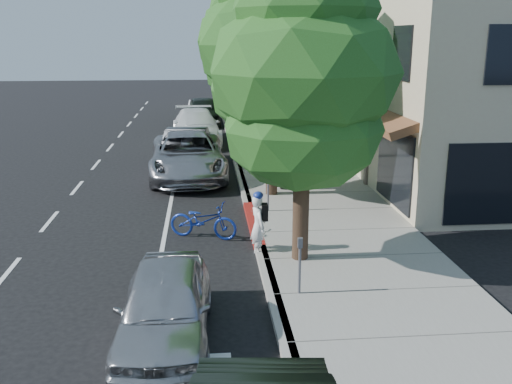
{
  "coord_description": "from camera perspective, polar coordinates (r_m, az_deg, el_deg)",
  "views": [
    {
      "loc": [
        -1.41,
        -15.12,
        5.51
      ],
      "look_at": [
        -0.02,
        -0.08,
        1.35
      ],
      "focal_mm": 40.0,
      "sensor_mm": 36.0,
      "label": 1
    }
  ],
  "objects": [
    {
      "name": "street_tree_3",
      "position": [
        31.21,
        -1.05,
        14.65
      ],
      "size": [
        5.32,
        5.32,
        8.35
      ],
      "color": "black",
      "rests_on": "ground"
    },
    {
      "name": "storefront_building",
      "position": [
        34.96,
        13.39,
        11.68
      ],
      "size": [
        10.0,
        36.0,
        7.0
      ],
      "primitive_type": "cube",
      "color": "beige",
      "rests_on": "ground"
    },
    {
      "name": "curb_red_segment",
      "position": [
        17.07,
        -0.26,
        -3.17
      ],
      "size": [
        0.32,
        4.0,
        0.15
      ],
      "primitive_type": "cube",
      "color": "maroon",
      "rests_on": "ground"
    },
    {
      "name": "white_pickup",
      "position": [
        30.48,
        -6.0,
        6.52
      ],
      "size": [
        2.75,
        6.04,
        1.72
      ],
      "primitive_type": "imported",
      "rotation": [
        0.0,
        0.0,
        0.06
      ],
      "color": "white",
      "rests_on": "ground"
    },
    {
      "name": "dark_suv_far",
      "position": [
        37.04,
        -5.3,
        8.1
      ],
      "size": [
        2.22,
        5.1,
        1.71
      ],
      "primitive_type": "imported",
      "rotation": [
        0.0,
        0.0,
        0.04
      ],
      "color": "black",
      "rests_on": "ground"
    },
    {
      "name": "street_tree_0",
      "position": [
        13.36,
        4.79,
        11.41
      ],
      "size": [
        4.47,
        4.47,
        7.42
      ],
      "color": "black",
      "rests_on": "ground"
    },
    {
      "name": "street_tree_1",
      "position": [
        19.27,
        1.67,
        14.15
      ],
      "size": [
        5.04,
        5.04,
        8.25
      ],
      "color": "black",
      "rests_on": "ground"
    },
    {
      "name": "near_car_a",
      "position": [
        10.78,
        -9.1,
        -11.25
      ],
      "size": [
        1.77,
        4.2,
        1.42
      ],
      "primitive_type": "imported",
      "rotation": [
        0.0,
        0.0,
        -0.02
      ],
      "color": "#B0B1B6",
      "rests_on": "ground"
    },
    {
      "name": "sidewalk",
      "position": [
        24.04,
        3.75,
        2.29
      ],
      "size": [
        4.6,
        56.0,
        0.15
      ],
      "primitive_type": "cube",
      "color": "gray",
      "rests_on": "ground"
    },
    {
      "name": "pedestrian",
      "position": [
        20.51,
        3.0,
        2.55
      ],
      "size": [
        1.0,
        0.96,
        1.62
      ],
      "primitive_type": "imported",
      "rotation": [
        0.0,
        0.0,
        3.75
      ],
      "color": "black",
      "rests_on": "sidewalk"
    },
    {
      "name": "silver_suv",
      "position": [
        22.93,
        -6.84,
        3.62
      ],
      "size": [
        3.15,
        6.41,
        1.75
      ],
      "primitive_type": "imported",
      "rotation": [
        0.0,
        0.0,
        0.04
      ],
      "color": "#A4A4A8",
      "rests_on": "ground"
    },
    {
      "name": "bicycle",
      "position": [
        16.02,
        -5.3,
        -2.84
      ],
      "size": [
        2.08,
        1.33,
        1.03
      ],
      "primitive_type": "imported",
      "rotation": [
        0.0,
        0.0,
        1.21
      ],
      "color": "#16319C",
      "rests_on": "ground"
    },
    {
      "name": "cyclist",
      "position": [
        14.64,
        0.22,
        -3.4
      ],
      "size": [
        0.51,
        0.66,
        1.59
      ],
      "primitive_type": "imported",
      "rotation": [
        0.0,
        0.0,
        1.82
      ],
      "color": "white",
      "rests_on": "ground"
    },
    {
      "name": "street_tree_2",
      "position": [
        25.25,
        -0.01,
        12.85
      ],
      "size": [
        4.01,
        4.01,
        7.02
      ],
      "color": "black",
      "rests_on": "ground"
    },
    {
      "name": "street_tree_4",
      "position": [
        37.2,
        -1.75,
        14.34
      ],
      "size": [
        4.07,
        4.07,
        7.63
      ],
      "color": "black",
      "rests_on": "ground"
    },
    {
      "name": "ground",
      "position": [
        16.16,
        0.05,
        -4.55
      ],
      "size": [
        120.0,
        120.0,
        0.0
      ],
      "primitive_type": "plane",
      "color": "black",
      "rests_on": "ground"
    },
    {
      "name": "street_tree_5",
      "position": [
        43.2,
        -2.26,
        13.84
      ],
      "size": [
        4.32,
        4.32,
        7.06
      ],
      "color": "black",
      "rests_on": "ground"
    },
    {
      "name": "dark_sedan",
      "position": [
        24.59,
        -7.03,
        4.29
      ],
      "size": [
        2.16,
        5.14,
        1.65
      ],
      "primitive_type": "imported",
      "rotation": [
        0.0,
        0.0,
        -0.08
      ],
      "color": "#212327",
      "rests_on": "ground"
    },
    {
      "name": "curb",
      "position": [
        23.8,
        -1.73,
        2.18
      ],
      "size": [
        0.3,
        56.0,
        0.15
      ],
      "primitive_type": "cube",
      "color": "#9E998E",
      "rests_on": "ground"
    }
  ]
}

